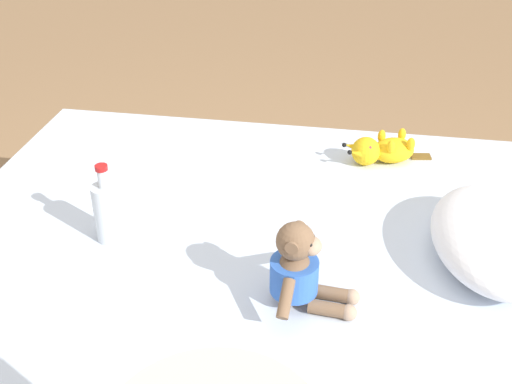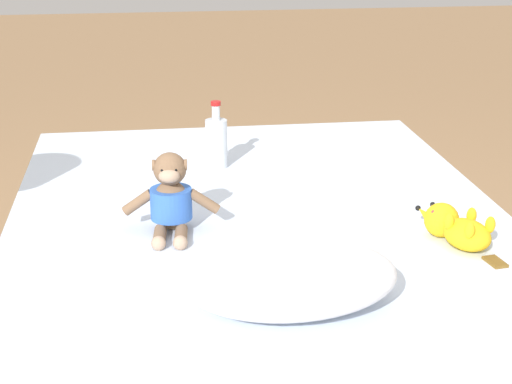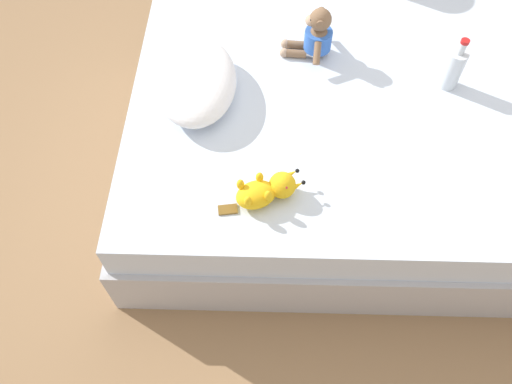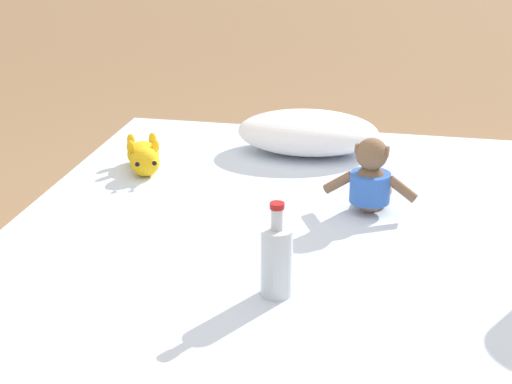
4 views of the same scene
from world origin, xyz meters
name	(u,v)px [view 2 (image 2 of 4)]	position (x,y,z in m)	size (l,w,h in m)	color
ground_plane	(256,337)	(0.00, 0.00, 0.00)	(16.00, 16.00, 0.00)	#93704C
bed	(256,275)	(0.00, 0.00, 0.23)	(1.57, 1.95, 0.47)	#B2B2B7
pillow	(291,278)	(0.01, 0.66, 0.54)	(0.53, 0.37, 0.15)	white
plush_monkey	(171,199)	(0.27, 0.15, 0.57)	(0.29, 0.23, 0.24)	brown
plush_yellow_creature	(456,228)	(-0.52, 0.36, 0.52)	(0.19, 0.32, 0.10)	yellow
glass_bottle	(216,142)	(0.09, -0.42, 0.56)	(0.08, 0.08, 0.24)	silver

